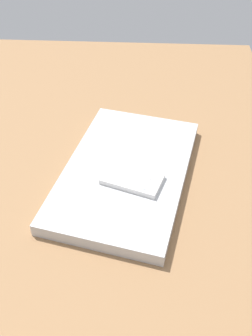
# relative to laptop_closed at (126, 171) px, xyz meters

# --- Properties ---
(desk_surface) EXTENTS (1.20, 0.80, 0.03)m
(desk_surface) POSITION_rel_laptop_closed_xyz_m (0.00, -0.06, -0.03)
(desk_surface) COLOR olive
(desk_surface) RESTS_ON ground
(laptop_closed) EXTENTS (0.39, 0.29, 0.02)m
(laptop_closed) POSITION_rel_laptop_closed_xyz_m (0.00, 0.00, 0.00)
(laptop_closed) COLOR #B7BABC
(laptop_closed) RESTS_ON desk_surface
(cell_phone_on_laptop) EXTENTS (0.09, 0.12, 0.01)m
(cell_phone_on_laptop) POSITION_rel_laptop_closed_xyz_m (0.04, 0.01, 0.02)
(cell_phone_on_laptop) COLOR silver
(cell_phone_on_laptop) RESTS_ON laptop_closed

